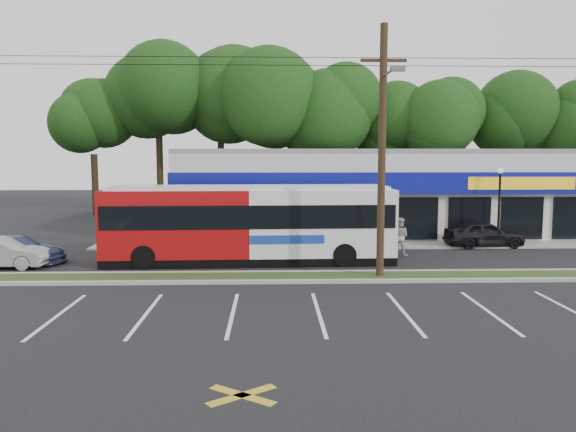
{
  "coord_description": "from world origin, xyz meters",
  "views": [
    {
      "loc": [
        -1.39,
        -21.14,
        4.94
      ],
      "look_at": [
        -0.59,
        5.0,
        2.1
      ],
      "focal_mm": 35.0,
      "sensor_mm": 36.0,
      "label": 1
    }
  ],
  "objects_px": {
    "utility_pole": "(378,143)",
    "car_silver": "(1,253)",
    "pedestrian_a": "(376,233)",
    "car_blue": "(17,250)",
    "metrobus": "(250,222)",
    "lamp_post": "(499,197)",
    "pedestrian_b": "(399,237)",
    "car_dark": "(484,234)"
  },
  "relations": [
    {
      "from": "utility_pole",
      "to": "car_silver",
      "type": "bearing_deg",
      "value": 170.9
    },
    {
      "from": "pedestrian_a",
      "to": "car_blue",
      "type": "bearing_deg",
      "value": 14.52
    },
    {
      "from": "metrobus",
      "to": "car_silver",
      "type": "bearing_deg",
      "value": -176.36
    },
    {
      "from": "lamp_post",
      "to": "car_silver",
      "type": "xyz_separation_m",
      "value": [
        -24.23,
        -5.3,
        -2.0
      ]
    },
    {
      "from": "utility_pole",
      "to": "lamp_post",
      "type": "relative_size",
      "value": 11.76
    },
    {
      "from": "pedestrian_b",
      "to": "car_dark",
      "type": "bearing_deg",
      "value": -129.31
    },
    {
      "from": "pedestrian_a",
      "to": "utility_pole",
      "type": "bearing_deg",
      "value": 83.6
    },
    {
      "from": "lamp_post",
      "to": "pedestrian_a",
      "type": "xyz_separation_m",
      "value": [
        -6.9,
        -1.17,
        -1.78
      ]
    },
    {
      "from": "utility_pole",
      "to": "pedestrian_a",
      "type": "relative_size",
      "value": 28.16
    },
    {
      "from": "pedestrian_b",
      "to": "utility_pole",
      "type": "bearing_deg",
      "value": 92.52
    },
    {
      "from": "utility_pole",
      "to": "car_dark",
      "type": "relative_size",
      "value": 11.93
    },
    {
      "from": "car_dark",
      "to": "car_silver",
      "type": "xyz_separation_m",
      "value": [
        -23.34,
        -5.0,
        -0.05
      ]
    },
    {
      "from": "lamp_post",
      "to": "car_silver",
      "type": "relative_size",
      "value": 1.05
    },
    {
      "from": "utility_pole",
      "to": "pedestrian_a",
      "type": "bearing_deg",
      "value": 79.25
    },
    {
      "from": "lamp_post",
      "to": "car_silver",
      "type": "height_order",
      "value": "lamp_post"
    },
    {
      "from": "lamp_post",
      "to": "pedestrian_b",
      "type": "xyz_separation_m",
      "value": [
        -6.07,
        -2.8,
        -1.72
      ]
    },
    {
      "from": "car_blue",
      "to": "car_dark",
      "type": "bearing_deg",
      "value": -73.65
    },
    {
      "from": "utility_pole",
      "to": "metrobus",
      "type": "height_order",
      "value": "utility_pole"
    },
    {
      "from": "lamp_post",
      "to": "pedestrian_b",
      "type": "distance_m",
      "value": 6.91
    },
    {
      "from": "car_blue",
      "to": "pedestrian_b",
      "type": "xyz_separation_m",
      "value": [
        17.93,
        1.44,
        0.31
      ]
    },
    {
      "from": "pedestrian_a",
      "to": "pedestrian_b",
      "type": "relative_size",
      "value": 0.94
    },
    {
      "from": "metrobus",
      "to": "pedestrian_b",
      "type": "relative_size",
      "value": 7.01
    },
    {
      "from": "pedestrian_a",
      "to": "lamp_post",
      "type": "bearing_deg",
      "value": -166.05
    },
    {
      "from": "car_silver",
      "to": "pedestrian_b",
      "type": "distance_m",
      "value": 18.33
    },
    {
      "from": "lamp_post",
      "to": "car_dark",
      "type": "height_order",
      "value": "lamp_post"
    },
    {
      "from": "car_dark",
      "to": "pedestrian_b",
      "type": "relative_size",
      "value": 2.21
    },
    {
      "from": "car_blue",
      "to": "pedestrian_a",
      "type": "xyz_separation_m",
      "value": [
        17.1,
        3.07,
        0.25
      ]
    },
    {
      "from": "metrobus",
      "to": "car_dark",
      "type": "relative_size",
      "value": 3.17
    },
    {
      "from": "lamp_post",
      "to": "metrobus",
      "type": "relative_size",
      "value": 0.32
    },
    {
      "from": "car_blue",
      "to": "pedestrian_b",
      "type": "relative_size",
      "value": 2.34
    },
    {
      "from": "car_silver",
      "to": "utility_pole",
      "type": "bearing_deg",
      "value": -99.15
    },
    {
      "from": "utility_pole",
      "to": "pedestrian_b",
      "type": "bearing_deg",
      "value": 67.56
    },
    {
      "from": "car_silver",
      "to": "pedestrian_b",
      "type": "bearing_deg",
      "value": -82.2
    },
    {
      "from": "car_silver",
      "to": "pedestrian_a",
      "type": "height_order",
      "value": "pedestrian_a"
    },
    {
      "from": "metrobus",
      "to": "car_blue",
      "type": "height_order",
      "value": "metrobus"
    },
    {
      "from": "utility_pole",
      "to": "lamp_post",
      "type": "height_order",
      "value": "utility_pole"
    },
    {
      "from": "pedestrian_a",
      "to": "pedestrian_b",
      "type": "height_order",
      "value": "pedestrian_b"
    },
    {
      "from": "pedestrian_b",
      "to": "metrobus",
      "type": "bearing_deg",
      "value": 36.59
    },
    {
      "from": "utility_pole",
      "to": "car_dark",
      "type": "xyz_separation_m",
      "value": [
        7.28,
        7.57,
        -4.7
      ]
    },
    {
      "from": "car_dark",
      "to": "pedestrian_b",
      "type": "xyz_separation_m",
      "value": [
        -5.19,
        -2.5,
        0.23
      ]
    },
    {
      "from": "car_dark",
      "to": "pedestrian_b",
      "type": "height_order",
      "value": "pedestrian_b"
    },
    {
      "from": "car_silver",
      "to": "car_blue",
      "type": "relative_size",
      "value": 0.91
    }
  ]
}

